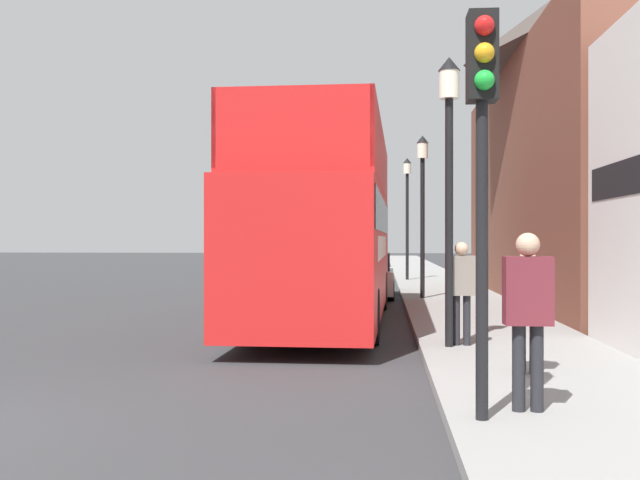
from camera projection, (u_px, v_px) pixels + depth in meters
The scene contains 12 objects.
ground_plane at pixel (237, 290), 27.61m from camera, with size 144.00×144.00×0.00m, color #333335.
sidewalk at pixel (448, 295), 24.01m from camera, with size 3.05×108.00×0.14m.
brick_terrace_rear at pixel (609, 130), 21.98m from camera, with size 6.00×16.85×10.18m.
tour_bus at pixel (326, 239), 16.59m from camera, with size 2.84×10.96×4.23m.
parked_car_ahead_of_bus at pixel (365, 276), 24.01m from camera, with size 1.86×4.34×1.43m.
pedestrian_nearest at pixel (528, 304), 7.49m from camera, with size 0.47×0.26×1.79m.
pedestrian_second at pixel (528, 299), 9.59m from camera, with size 0.42×0.23×1.59m.
pedestrian_third at pixel (462, 283), 12.15m from camera, with size 0.44×0.24×1.68m.
traffic_signal at pixel (482, 122), 7.12m from camera, with size 0.28×0.42×3.90m.
lamp_post_nearest at pixel (449, 147), 12.00m from camera, with size 0.35×0.35×4.65m.
lamp_post_second at pixel (422, 186), 21.91m from camera, with size 0.35×0.35×4.76m.
lamp_post_third at pixel (407, 197), 31.84m from camera, with size 0.35×0.35×5.18m.
Camera 1 is at (5.32, -6.27, 1.87)m, focal length 42.00 mm.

